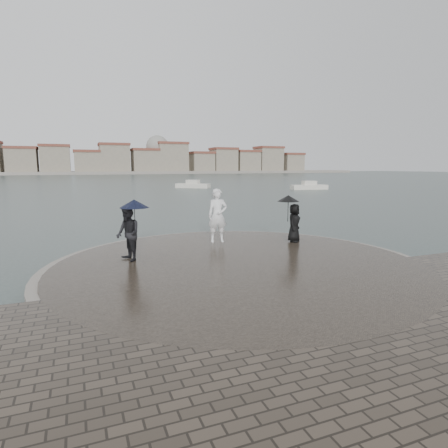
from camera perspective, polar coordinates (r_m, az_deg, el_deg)
name	(u,v)px	position (r m, az deg, el deg)	size (l,w,h in m)	color
ground	(296,311)	(9.55, 10.91, -12.82)	(400.00, 400.00, 0.00)	#2B3835
kerb_ring	(238,268)	(12.43, 2.22, -6.75)	(12.50, 12.50, 0.32)	gray
quay_tip	(238,268)	(12.42, 2.22, -6.66)	(11.90, 11.90, 0.36)	#2D261E
statue	(218,216)	(15.46, -0.98, 1.29)	(0.81, 0.53, 2.22)	white
visitor_left	(129,228)	(12.79, -14.24, -0.55)	(1.21, 1.12, 2.04)	black
visitor_right	(293,216)	(15.76, 10.41, 1.14)	(1.17, 1.01, 1.95)	black
far_skyline	(71,161)	(168.18, -22.32, 8.91)	(260.00, 20.00, 37.00)	gray
boats	(185,190)	(48.73, -5.96, 5.12)	(48.23, 27.83, 1.50)	silver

